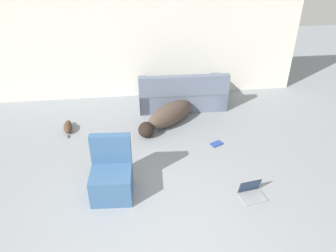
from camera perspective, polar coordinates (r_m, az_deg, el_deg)
The scene contains 7 objects.
wall_back at distance 7.15m, azimuth -5.64°, elevation 15.34°, with size 7.14×0.06×2.73m.
couch at distance 7.02m, azimuth 2.41°, elevation 5.52°, with size 1.84×0.88×0.81m.
dog at distance 6.30m, azimuth -0.03°, elevation 1.80°, with size 1.38×1.21×0.42m.
cat at distance 6.48m, azimuth -17.03°, elevation -0.13°, with size 0.20×0.54×0.16m.
laptop_open at distance 4.91m, azimuth 14.25°, elevation -10.86°, with size 0.39×0.33×0.24m.
book_blue at distance 5.89m, azimuth 8.45°, elevation -3.10°, with size 0.25×0.21×0.02m.
side_chair at distance 4.74m, azimuth -9.77°, elevation -8.68°, with size 0.60×0.62×0.86m.
Camera 1 is at (-0.16, -2.40, 3.28)m, focal length 35.00 mm.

